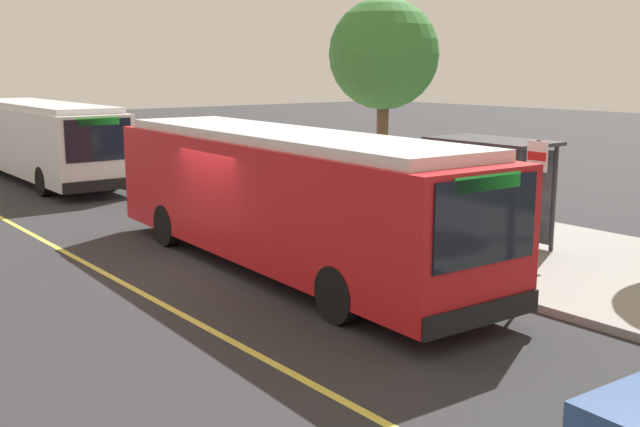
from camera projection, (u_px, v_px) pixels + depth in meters
ground_plane at (219, 266)px, 16.41m from camera, size 120.00×120.00×0.00m
sidewalk_curb at (414, 227)px, 20.03m from camera, size 44.00×6.40×0.15m
lane_stripe_center at (123, 283)px, 15.08m from camera, size 36.00×0.14×0.01m
transit_bus_main at (283, 194)px, 15.90m from camera, size 11.52×3.11×2.95m
transit_bus_second at (43, 138)px, 28.45m from camera, size 11.56×2.77×2.95m
bus_shelter at (489, 168)px, 17.68m from camera, size 2.90×1.60×2.48m
waiting_bench at (488, 222)px, 17.90m from camera, size 1.60×0.48×0.95m
route_sign_post at (536, 193)px, 13.94m from camera, size 0.44×0.08×2.80m
pedestrian_commuter at (474, 218)px, 15.97m from camera, size 0.24×0.40×1.69m
street_tree_near_shelter at (384, 55)px, 22.53m from camera, size 3.31×3.31×6.15m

